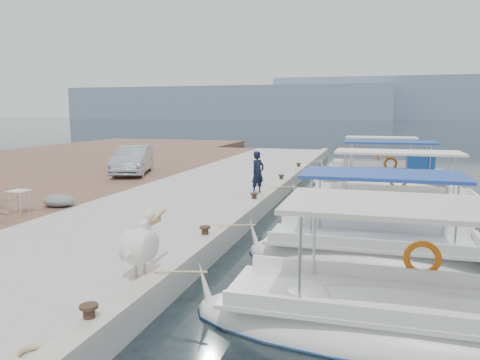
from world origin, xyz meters
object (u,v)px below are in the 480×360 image
fishing_caique_e (377,173)px  pelican (140,244)px  fishing_caique_d (386,182)px  parked_car (133,160)px  fisherman (258,173)px  fishing_caique_a (407,328)px  fishing_caique_b (372,257)px  fishing_caique_c (390,207)px

fishing_caique_e → pelican: bearing=-102.5°
fishing_caique_d → parked_car: fishing_caique_d is taller
fisherman → parked_car: fisherman is taller
pelican → fishing_caique_a: bearing=-0.7°
fishing_caique_a → fishing_caique_b: size_ratio=1.19×
fishing_caique_a → fishing_caique_c: 10.28m
fishing_caique_a → fishing_caique_c: (0.02, 10.28, 0.00)m
fishing_caique_d → fisherman: size_ratio=4.32×
fishing_caique_c → fisherman: (-4.92, -0.79, 1.21)m
fishing_caique_d → fishing_caique_e: same height
pelican → parked_car: (-7.54, 13.38, 0.07)m
fishing_caique_d → fishing_caique_e: bearing=96.7°
fishing_caique_c → fisherman: bearing=-170.9°
fisherman → parked_car: 8.51m
fishing_caique_e → parked_car: 13.78m
fishing_caique_b → fishing_caique_e: (0.14, 16.36, 0.00)m
parked_car → fishing_caique_e: bearing=11.4°
fishing_caique_c → pelican: bearing=-115.7°
fishing_caique_c → fishing_caique_d: size_ratio=1.03×
fishing_caique_e → fisherman: 11.59m
fishing_caique_e → pelican: fishing_caique_e is taller
parked_car → fishing_caique_d: bearing=-5.2°
fishing_caique_a → fishing_caique_c: same height
fishing_caique_a → fishing_caique_c: size_ratio=1.00×
fishing_caique_e → pelican: 20.58m
fishing_caique_c → fishing_caique_a: bearing=-90.1°
fishing_caique_c → pelican: 11.39m
fishing_caique_e → fishing_caique_b: bearing=-90.5°
fishing_caique_a → fishing_caique_b: 3.80m
parked_car → fishing_caique_b: bearing=-56.9°
fishing_caique_a → pelican: size_ratio=4.66×
fishing_caique_a → fisherman: size_ratio=4.44×
fishing_caique_e → fishing_caique_a: bearing=-88.7°
fishing_caique_a → fishing_caique_c: bearing=89.9°
pelican → parked_car: parked_car is taller
fishing_caique_b → pelican: fishing_caique_b is taller
pelican → fisherman: size_ratio=0.95×
fishing_caique_a → fisherman: bearing=117.3°
fishing_caique_a → fishing_caique_e: (-0.44, 20.12, 0.00)m
fishing_caique_d → fishing_caique_c: bearing=-89.9°
fishing_caique_a → fisherman: fishing_caique_a is taller
fishing_caique_a → fishing_caique_b: (-0.58, 3.76, 0.00)m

